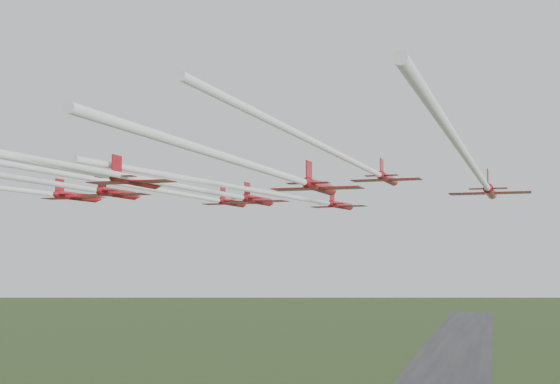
% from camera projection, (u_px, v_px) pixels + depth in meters
% --- Properties ---
extents(jet_lead, '(14.63, 64.82, 2.49)m').
position_uv_depth(jet_lead, '(291.00, 197.00, 99.82)').
color(jet_lead, maroon).
extents(jet_row2_left, '(8.32, 57.77, 2.42)m').
position_uv_depth(jet_row2_left, '(185.00, 195.00, 98.62)').
color(jet_row2_left, maroon).
extents(jet_row2_right, '(9.19, 67.08, 2.72)m').
position_uv_depth(jet_row2_right, '(356.00, 163.00, 85.06)').
color(jet_row2_right, maroon).
extents(jet_row3_left, '(9.91, 48.82, 2.65)m').
position_uv_depth(jet_row3_left, '(23.00, 190.00, 96.80)').
color(jet_row3_left, maroon).
extents(jet_row3_mid, '(9.74, 64.47, 2.35)m').
position_uv_depth(jet_row3_mid, '(188.00, 188.00, 76.93)').
color(jet_row3_mid, maroon).
extents(jet_row3_right, '(8.82, 66.91, 2.62)m').
position_uv_depth(jet_row3_right, '(479.00, 175.00, 69.27)').
color(jet_row3_right, maroon).
extents(jet_row4_left, '(7.89, 53.81, 2.35)m').
position_uv_depth(jet_row4_left, '(44.00, 182.00, 72.90)').
color(jet_row4_left, maroon).
extents(jet_row4_right, '(9.23, 50.29, 2.74)m').
position_uv_depth(jet_row4_right, '(286.00, 176.00, 68.52)').
color(jet_row4_right, maroon).
extents(jet_trail_solo, '(7.87, 64.65, 2.34)m').
position_uv_depth(jet_trail_solo, '(1.00, 155.00, 51.73)').
color(jet_trail_solo, maroon).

